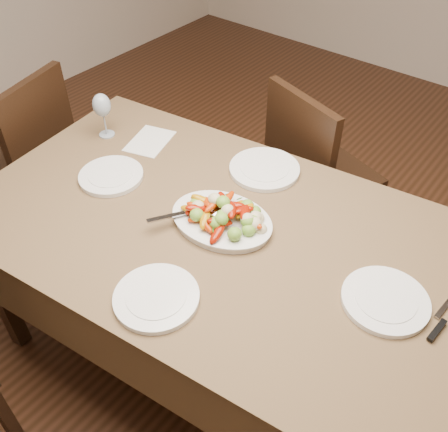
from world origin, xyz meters
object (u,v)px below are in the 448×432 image
dining_table (224,299)px  wine_glass (103,114)px  plate_left (111,176)px  plate_far (264,169)px  chair_far (324,175)px  chair_left (20,163)px  plate_right (385,301)px  serving_platter (222,222)px  plate_near (156,298)px

dining_table → wine_glass: wine_glass is taller
plate_left → wine_glass: (-0.24, 0.19, 0.09)m
plate_far → wine_glass: (-0.67, -0.21, 0.09)m
chair_far → chair_left: 1.49m
dining_table → plate_right: (0.57, 0.05, 0.39)m
serving_platter → plate_far: size_ratio=1.29×
chair_far → chair_left: (-1.23, -0.85, 0.00)m
wine_glass → plate_right: bearing=-4.0°
plate_left → dining_table: bearing=5.1°
chair_far → wine_glass: size_ratio=4.64×
chair_far → plate_left: bearing=79.5°
chair_far → wine_glass: wine_glass is taller
serving_platter → plate_right: 0.59m
plate_right → plate_near: size_ratio=1.00×
chair_left → wine_glass: 0.66m
plate_near → wine_glass: 0.94m
plate_right → plate_left: bearing=-174.9°
serving_platter → chair_far: bearing=91.3°
serving_platter → plate_right: size_ratio=1.37×
serving_platter → wine_glass: bearing=170.0°
chair_far → wine_glass: 1.06m
dining_table → chair_far: 0.83m
chair_far → plate_left: 1.03m
wine_glass → chair_left: bearing=-161.7°
dining_table → chair_left: size_ratio=1.94×
dining_table → wine_glass: bearing=169.2°
wine_glass → dining_table: bearing=-10.8°
chair_left → plate_far: size_ratio=3.47×
chair_far → plate_right: (0.61, -0.77, 0.29)m
plate_right → plate_near: bearing=-142.4°
dining_table → chair_far: size_ratio=1.94×
serving_platter → plate_near: size_ratio=1.37×
plate_right → chair_left: bearing=-177.6°
plate_far → chair_far: bearing=85.0°
plate_right → plate_far: size_ratio=0.94×
plate_far → wine_glass: wine_glass is taller
plate_right → plate_near: same height
plate_near → plate_left: bearing=150.1°
serving_platter → plate_far: 0.34m
chair_far → serving_platter: size_ratio=2.70×
dining_table → plate_right: plate_right is taller
plate_right → wine_glass: bearing=176.0°
plate_far → plate_near: 0.72m
plate_right → wine_glass: 1.33m
serving_platter → plate_left: bearing=-172.9°
serving_platter → wine_glass: (-0.73, 0.13, 0.09)m
dining_table → plate_near: plate_near is taller
plate_far → plate_near: bearing=-81.1°
plate_right → serving_platter: bearing=-176.5°
chair_far → plate_right: chair_far is taller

